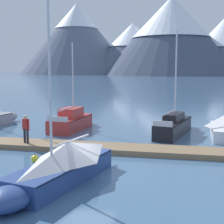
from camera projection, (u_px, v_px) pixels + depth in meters
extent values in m
plane|color=#426689|center=(85.00, 171.00, 15.66)|extent=(700.00, 700.00, 0.00)
cone|color=slate|center=(77.00, 39.00, 249.67)|extent=(86.66, 86.66, 51.04)
cone|color=white|center=(76.00, 16.00, 247.49)|extent=(31.99, 31.99, 17.94)
cone|color=#4C566B|center=(133.00, 49.00, 239.03)|extent=(69.58, 69.58, 35.90)
cone|color=white|center=(133.00, 35.00, 237.76)|extent=(33.90, 33.90, 16.66)
cone|color=#424C60|center=(171.00, 36.00, 222.04)|extent=(92.97, 92.97, 50.69)
cone|color=white|center=(171.00, 17.00, 220.46)|extent=(51.37, 51.37, 26.67)
cube|color=#846B4C|center=(105.00, 148.00, 19.52)|extent=(25.68, 2.07, 0.30)
cylinder|color=#38383D|center=(101.00, 152.00, 18.70)|extent=(24.64, 0.34, 0.24)
cylinder|color=#38383D|center=(108.00, 145.00, 20.35)|extent=(24.64, 0.34, 0.24)
ellipsoid|color=#93939E|center=(8.00, 117.00, 29.94)|extent=(1.78, 2.20, 0.85)
cube|color=#B2332D|center=(71.00, 123.00, 26.06)|extent=(2.16, 4.99, 0.99)
ellipsoid|color=#B2332D|center=(83.00, 118.00, 28.60)|extent=(1.63, 1.50, 0.94)
cube|color=#501614|center=(71.00, 118.00, 26.00)|extent=(2.19, 4.89, 0.06)
cylinder|color=silver|center=(73.00, 80.00, 26.15)|extent=(0.10, 0.10, 5.70)
cylinder|color=silver|center=(66.00, 109.00, 25.05)|extent=(0.30, 2.89, 0.08)
cube|color=#C03A35|center=(71.00, 112.00, 26.06)|extent=(1.42, 2.28, 0.70)
cube|color=silver|center=(57.00, 119.00, 23.73)|extent=(1.61, 0.22, 0.36)
cube|color=navy|center=(62.00, 172.00, 14.14)|extent=(3.06, 6.08, 0.85)
ellipsoid|color=navy|center=(8.00, 199.00, 11.24)|extent=(1.87, 2.11, 0.81)
cube|color=#121D39|center=(62.00, 163.00, 14.09)|extent=(3.07, 5.98, 0.06)
cylinder|color=silver|center=(50.00, 69.00, 12.92)|extent=(0.10, 0.10, 7.72)
cylinder|color=silver|center=(71.00, 140.00, 14.63)|extent=(0.76, 2.87, 0.08)
pyramid|color=silver|center=(68.00, 151.00, 14.42)|extent=(3.03, 5.01, 0.76)
cube|color=black|center=(173.00, 128.00, 23.96)|extent=(2.58, 5.71, 1.05)
ellipsoid|color=black|center=(183.00, 122.00, 26.77)|extent=(1.61, 2.24, 1.00)
cube|color=black|center=(173.00, 121.00, 23.89)|extent=(2.60, 5.61, 0.06)
cylinder|color=silver|center=(176.00, 75.00, 23.85)|extent=(0.10, 0.10, 6.38)
cylinder|color=silver|center=(169.00, 113.00, 22.78)|extent=(0.75, 3.03, 0.08)
cube|color=black|center=(174.00, 117.00, 23.98)|extent=(1.50, 2.65, 0.52)
cube|color=silver|center=(163.00, 124.00, 21.44)|extent=(1.25, 0.37, 0.36)
ellipsoid|color=white|center=(222.00, 126.00, 25.59)|extent=(1.60, 2.17, 0.77)
cylinder|color=#232328|center=(25.00, 136.00, 20.19)|extent=(0.14, 0.14, 0.86)
cylinder|color=#232328|center=(28.00, 136.00, 20.04)|extent=(0.14, 0.14, 0.86)
cube|color=#B22823|center=(26.00, 124.00, 20.02)|extent=(0.44, 0.35, 0.60)
sphere|color=beige|center=(25.00, 117.00, 19.96)|extent=(0.22, 0.22, 0.22)
cylinder|color=#B22823|center=(23.00, 125.00, 20.17)|extent=(0.09, 0.09, 0.62)
cylinder|color=#B22823|center=(29.00, 125.00, 19.88)|extent=(0.09, 0.09, 0.62)
sphere|color=yellow|center=(35.00, 159.00, 17.10)|extent=(0.38, 0.38, 0.38)
cylinder|color=#262628|center=(35.00, 154.00, 17.07)|extent=(0.06, 0.06, 0.08)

